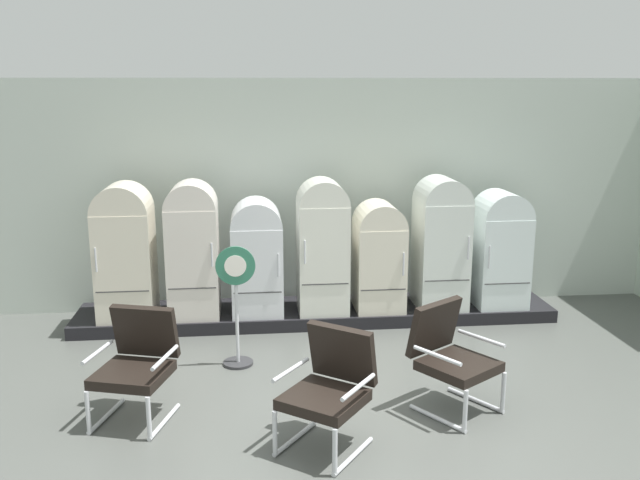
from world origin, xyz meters
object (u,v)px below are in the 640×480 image
Objects in this scene: refrigerator_5 at (441,239)px; armchair_right at (450,353)px; refrigerator_3 at (322,242)px; armchair_left at (137,360)px; refrigerator_0 at (125,247)px; refrigerator_4 at (379,253)px; armchair_center at (330,384)px; refrigerator_1 at (193,245)px; sign_stand at (237,312)px; refrigerator_2 at (257,254)px; refrigerator_6 at (500,245)px.

refrigerator_5 reaches higher than armchair_right.
armchair_left is (-1.90, -2.27, -0.50)m from refrigerator_3.
refrigerator_4 is at bearing -0.03° from refrigerator_0.
refrigerator_0 is 1.66× the size of armchair_right.
refrigerator_1 is at bearing 113.98° from armchair_center.
refrigerator_5 reaches higher than armchair_left.
sign_stand reaches higher than armchair_left.
refrigerator_3 reaches higher than refrigerator_4.
refrigerator_0 is 1.87m from sign_stand.
refrigerator_1 is 0.77m from refrigerator_2.
refrigerator_6 reaches higher than armchair_left.
armchair_center is (1.64, -0.67, 0.00)m from armchair_left.
refrigerator_3 is 1.27× the size of sign_stand.
sign_stand is (-1.74, -1.24, -0.28)m from refrigerator_4.
sign_stand is at bearing -130.19° from refrigerator_3.
armchair_right is (3.27, -2.42, -0.49)m from refrigerator_0.
sign_stand reaches higher than armchair_center.
refrigerator_3 is 1.68× the size of armchair_right.
refrigerator_1 is 3.49m from armchair_right.
refrigerator_6 is (0.76, -0.03, -0.10)m from refrigerator_5.
refrigerator_5 is (2.29, -0.00, 0.13)m from refrigerator_2.
refrigerator_3 is at bearing -0.29° from refrigerator_1.
armchair_center is (0.55, -2.97, -0.36)m from refrigerator_2.
refrigerator_2 is 3.04m from armchair_center.
refrigerator_2 is at bearing 0.52° from refrigerator_0.
refrigerator_0 is at bearing 179.51° from refrigerator_3.
refrigerator_3 reaches higher than refrigerator_6.
refrigerator_0 is 1.25× the size of sign_stand.
refrigerator_2 is at bearing 179.98° from refrigerator_5.
refrigerator_2 is at bearing 100.44° from armchair_center.
refrigerator_4 is at bearing 1.50° from refrigerator_3.
armchair_left is at bearing -78.53° from refrigerator_0.
refrigerator_3 is 1.22× the size of refrigerator_4.
refrigerator_1 is 3.06m from refrigerator_5.
refrigerator_3 is at bearing -178.71° from refrigerator_5.
refrigerator_2 is 0.82m from refrigerator_3.
refrigerator_0 is 1.66× the size of armchair_left.
refrigerator_5 is at bearing 76.49° from armchair_right.
refrigerator_1 is at bearing 135.75° from armchair_right.
refrigerator_5 is 1.67× the size of armchair_left.
refrigerator_1 reaches higher than armchair_center.
refrigerator_3 is 2.61m from armchair_right.
refrigerator_0 is at bearing 143.49° from armchair_right.
refrigerator_3 is 1.49m from refrigerator_5.
sign_stand is at bearing -153.52° from refrigerator_5.
refrigerator_0 is 3.07m from refrigerator_4.
armchair_left is (-4.15, -2.27, -0.40)m from refrigerator_6.
refrigerator_0 reaches higher than armchair_left.
refrigerator_3 is 1.68× the size of armchair_left.
sign_stand is at bearing -43.16° from refrigerator_0.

